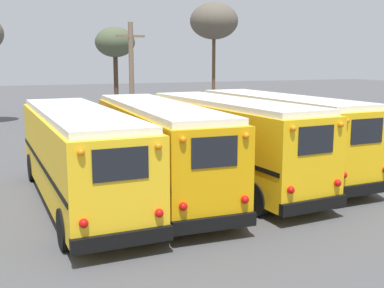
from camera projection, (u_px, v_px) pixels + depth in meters
The scene contains 8 objects.
ground_plane at pixel (190, 186), 18.28m from camera, with size 160.00×160.00×0.00m, color #4C4C4F.
school_bus_0 at pixel (79, 153), 15.84m from camera, with size 2.60×10.51×3.15m.
school_bus_1 at pixel (157, 145), 17.11m from camera, with size 2.92×10.62×3.23m.
school_bus_2 at pixel (230, 140), 18.07m from camera, with size 2.91×9.79×3.30m.
school_bus_3 at pixel (278, 132), 20.07m from camera, with size 2.65×10.12×3.29m.
utility_pole at pixel (132, 78), 30.04m from camera, with size 1.80×0.31×7.04m.
bare_tree_0 at pixel (214, 22), 34.99m from camera, with size 3.52×3.52×8.86m.
bare_tree_1 at pixel (115, 43), 40.28m from camera, with size 3.33×3.33×7.47m.
Camera 1 is at (-7.03, -16.28, 4.74)m, focal length 45.00 mm.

